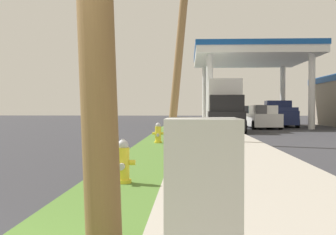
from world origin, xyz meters
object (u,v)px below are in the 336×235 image
fire_hydrant_third (169,126)px  utility_cabinet (202,204)px  truck_navy_at_forecourt (279,114)px  truck_black_on_apron (224,107)px  fire_hydrant_nearest (123,164)px  car_teal_by_near_pump (242,115)px  car_white_by_far_pump (262,118)px  utility_pole_midground (181,31)px  fire_hydrant_second (158,134)px

fire_hydrant_third → utility_cabinet: (1.14, -19.54, 0.23)m
truck_navy_at_forecourt → truck_black_on_apron: size_ratio=0.85×
truck_black_on_apron → fire_hydrant_nearest: bearing=-99.5°
truck_navy_at_forecourt → truck_black_on_apron: (-4.66, -6.71, 0.57)m
truck_navy_at_forecourt → truck_black_on_apron: truck_black_on_apron is taller
car_teal_by_near_pump → truck_navy_at_forecourt: truck_navy_at_forecourt is taller
fire_hydrant_third → car_white_by_far_pump: car_white_by_far_pump is taller
car_teal_by_near_pump → car_white_by_far_pump: (0.17, -10.50, 0.00)m
fire_hydrant_third → utility_pole_midground: (0.71, -5.04, 4.05)m
utility_pole_midground → car_white_by_far_pump: utility_pole_midground is taller
utility_cabinet → truck_black_on_apron: truck_black_on_apron is taller
car_white_by_far_pump → utility_cabinet: bearing=-100.3°
fire_hydrant_third → truck_black_on_apron: 5.20m
utility_pole_midground → truck_black_on_apron: (2.47, 9.02, -3.01)m
truck_black_on_apron → car_white_by_far_pump: bearing=50.6°
truck_black_on_apron → car_teal_by_near_pump: bearing=79.1°
utility_cabinet → truck_navy_at_forecourt: size_ratio=0.22×
fire_hydrant_second → utility_pole_midground: utility_pole_midground is taller
fire_hydrant_second → car_white_by_far_pump: size_ratio=0.16×
utility_cabinet → car_white_by_far_pump: size_ratio=0.26×
fire_hydrant_third → utility_pole_midground: bearing=-82.0°
fire_hydrant_nearest → utility_pole_midground: 11.19m
utility_pole_midground → truck_black_on_apron: size_ratio=1.33×
car_teal_by_near_pump → fire_hydrant_nearest: bearing=-100.1°
car_teal_by_near_pump → car_white_by_far_pump: bearing=-89.1°
utility_cabinet → utility_pole_midground: bearing=91.7°
utility_pole_midground → truck_black_on_apron: utility_pole_midground is taller
fire_hydrant_third → utility_cabinet: bearing=-86.7°
utility_pole_midground → car_white_by_far_pump: (5.34, 12.51, -3.78)m
car_teal_by_near_pump → truck_navy_at_forecourt: (1.96, -7.28, 0.19)m
fire_hydrant_nearest → truck_black_on_apron: bearing=80.5°
car_white_by_far_pump → truck_navy_at_forecourt: 3.69m
car_teal_by_near_pump → truck_navy_at_forecourt: bearing=-74.9°
fire_hydrant_nearest → fire_hydrant_second: bearing=90.1°
utility_pole_midground → truck_navy_at_forecourt: size_ratio=1.56×
fire_hydrant_third → car_white_by_far_pump: bearing=51.0°
fire_hydrant_third → truck_navy_at_forecourt: (7.83, 10.69, 0.47)m
fire_hydrant_second → utility_cabinet: size_ratio=0.62×
fire_hydrant_nearest → fire_hydrant_second: same height
fire_hydrant_second → truck_black_on_apron: 11.37m
fire_hydrant_third → car_white_by_far_pump: 9.61m
car_white_by_far_pump → truck_navy_at_forecourt: size_ratio=0.82×
utility_pole_midground → car_teal_by_near_pump: (5.16, 23.01, -3.78)m
fire_hydrant_second → fire_hydrant_third: (0.09, 6.86, 0.00)m
car_white_by_far_pump → fire_hydrant_second: bearing=-113.2°
fire_hydrant_second → utility_pole_midground: size_ratio=0.09×
fire_hydrant_nearest → fire_hydrant_second: size_ratio=1.00×
fire_hydrant_third → truck_navy_at_forecourt: size_ratio=0.14×
utility_cabinet → truck_navy_at_forecourt: 30.96m
fire_hydrant_second → fire_hydrant_third: 6.86m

